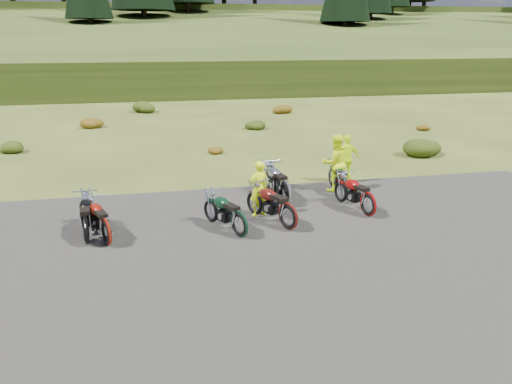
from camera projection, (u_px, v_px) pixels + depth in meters
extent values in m
plane|color=#374316|center=(275.00, 231.00, 13.08)|extent=(300.00, 300.00, 0.00)
cube|color=black|center=(296.00, 264.00, 11.22)|extent=(20.00, 12.00, 0.04)
cube|color=#2C3712|center=(160.00, 56.00, 115.64)|extent=(300.00, 90.00, 9.17)
cylinder|color=black|center=(13.00, 0.00, 70.39)|extent=(0.70, 0.70, 2.20)
cylinder|color=black|center=(90.00, 27.00, 56.20)|extent=(0.70, 0.70, 2.20)
cylinder|color=black|center=(144.00, 18.00, 62.62)|extent=(0.70, 0.70, 2.20)
cylinder|color=black|center=(188.00, 10.00, 69.04)|extent=(0.70, 0.70, 2.20)
cylinder|color=black|center=(224.00, 4.00, 75.46)|extent=(0.70, 0.70, 2.20)
cylinder|color=black|center=(255.00, 0.00, 81.94)|extent=(0.70, 0.70, 2.20)
cylinder|color=black|center=(344.00, 29.00, 61.26)|extent=(0.70, 0.70, 2.20)
cylinder|color=black|center=(370.00, 21.00, 67.68)|extent=(0.70, 0.70, 2.20)
cylinder|color=black|center=(391.00, 13.00, 74.10)|extent=(0.70, 0.70, 2.20)
cylinder|color=black|center=(409.00, 7.00, 80.52)|extent=(0.70, 0.70, 2.20)
cylinder|color=black|center=(424.00, 2.00, 86.94)|extent=(0.70, 0.70, 2.20)
ellipsoid|color=#23350D|center=(10.00, 145.00, 21.73)|extent=(1.03, 1.03, 0.61)
ellipsoid|color=#6B390D|center=(91.00, 121.00, 27.22)|extent=(1.30, 1.30, 0.77)
ellipsoid|color=#23350D|center=(145.00, 106.00, 32.71)|extent=(1.56, 1.56, 0.92)
ellipsoid|color=#6B390D|center=(214.00, 148.00, 21.51)|extent=(0.77, 0.77, 0.45)
ellipsoid|color=#23350D|center=(255.00, 124.00, 27.00)|extent=(1.03, 1.03, 0.61)
ellipsoid|color=#6B390D|center=(281.00, 107.00, 32.50)|extent=(1.30, 1.30, 0.77)
ellipsoid|color=#23350D|center=(423.00, 144.00, 21.21)|extent=(1.56, 1.56, 0.92)
ellipsoid|color=#6B390D|center=(421.00, 126.00, 26.79)|extent=(0.77, 0.77, 0.45)
imported|color=#CDEA0C|center=(259.00, 189.00, 13.94)|extent=(0.68, 0.56, 1.59)
imported|color=#CDEA0C|center=(335.00, 164.00, 16.16)|extent=(0.97, 0.79, 1.86)
imported|color=#CDEA0C|center=(347.00, 159.00, 17.11)|extent=(1.01, 0.51, 1.66)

